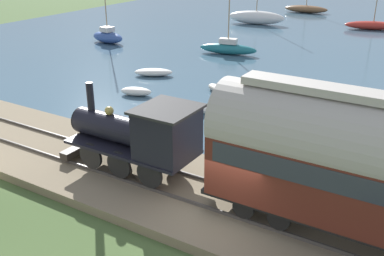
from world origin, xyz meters
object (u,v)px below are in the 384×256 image
(sailboat_teal, at_px, (228,48))
(rowboat_mid_harbor, at_px, (191,106))
(sailboat_white, at_px, (256,17))
(passenger_coach, at_px, (368,165))
(sailboat_brown, at_px, (306,9))
(sailboat_red, at_px, (373,25))
(rowboat_off_pier, at_px, (217,88))
(sailboat_blue, at_px, (108,36))
(steam_locomotive, at_px, (142,133))
(rowboat_near_shore, at_px, (136,91))
(rowboat_far_out, at_px, (153,72))

(sailboat_teal, bearing_deg, rowboat_mid_harbor, -173.29)
(sailboat_white, relative_size, rowboat_mid_harbor, 2.96)
(passenger_coach, height_order, sailboat_teal, sailboat_teal)
(sailboat_white, xyz_separation_m, sailboat_brown, (11.36, -2.10, -0.28))
(sailboat_red, distance_m, rowboat_off_pier, 27.66)
(sailboat_white, height_order, sailboat_brown, sailboat_white)
(sailboat_blue, bearing_deg, sailboat_white, -19.79)
(sailboat_blue, height_order, sailboat_brown, sailboat_blue)
(steam_locomotive, relative_size, rowboat_near_shore, 2.70)
(rowboat_off_pier, height_order, rowboat_near_shore, rowboat_near_shore)
(sailboat_red, height_order, rowboat_off_pier, sailboat_red)
(rowboat_mid_harbor, bearing_deg, rowboat_near_shore, 87.81)
(rowboat_mid_harbor, bearing_deg, sailboat_red, -2.31)
(sailboat_blue, bearing_deg, passenger_coach, -119.91)
(steam_locomotive, xyz_separation_m, sailboat_brown, (46.95, 8.78, -1.67))
(sailboat_red, xyz_separation_m, rowboat_mid_harbor, (-31.10, 3.81, -0.20))
(steam_locomotive, relative_size, sailboat_red, 0.74)
(sailboat_blue, bearing_deg, sailboat_red, -39.38)
(passenger_coach, bearing_deg, rowboat_far_out, 53.22)
(rowboat_mid_harbor, xyz_separation_m, rowboat_far_out, (4.60, 5.97, -0.01))
(sailboat_blue, xyz_separation_m, rowboat_far_out, (-6.70, -10.09, -0.37))
(sailboat_teal, height_order, sailboat_white, sailboat_white)
(sailboat_white, relative_size, rowboat_off_pier, 4.45)
(steam_locomotive, height_order, rowboat_mid_harbor, steam_locomotive)
(sailboat_blue, bearing_deg, rowboat_far_out, -117.89)
(sailboat_teal, relative_size, rowboat_near_shore, 3.66)
(rowboat_far_out, height_order, rowboat_near_shore, rowboat_far_out)
(steam_locomotive, height_order, sailboat_red, sailboat_red)
(sailboat_teal, relative_size, rowboat_off_pier, 4.13)
(steam_locomotive, bearing_deg, passenger_coach, -90.00)
(sailboat_teal, xyz_separation_m, sailboat_red, (17.96, -8.22, -0.07))
(steam_locomotive, height_order, passenger_coach, passenger_coach)
(sailboat_brown, relative_size, rowboat_off_pier, 3.18)
(steam_locomotive, xyz_separation_m, sailboat_red, (39.04, -1.18, -1.67))
(rowboat_near_shore, bearing_deg, steam_locomotive, -158.15)
(sailboat_brown, bearing_deg, rowboat_near_shore, 178.15)
(rowboat_off_pier, relative_size, rowboat_mid_harbor, 0.67)
(sailboat_teal, height_order, rowboat_near_shore, sailboat_teal)
(sailboat_white, bearing_deg, sailboat_brown, -21.58)
(sailboat_teal, xyz_separation_m, rowboat_off_pier, (-9.38, -4.01, -0.34))
(passenger_coach, height_order, rowboat_mid_harbor, passenger_coach)
(sailboat_blue, bearing_deg, steam_locomotive, -130.13)
(sailboat_blue, xyz_separation_m, sailboat_red, (19.80, -19.86, -0.15))
(passenger_coach, distance_m, sailboat_white, 40.43)
(rowboat_off_pier, bearing_deg, rowboat_near_shore, 162.51)
(sailboat_white, xyz_separation_m, rowboat_far_out, (-23.06, -2.29, -0.51))
(sailboat_blue, height_order, rowboat_off_pier, sailboat_blue)
(rowboat_off_pier, bearing_deg, sailboat_white, 51.33)
(sailboat_white, relative_size, sailboat_blue, 0.95)
(rowboat_near_shore, bearing_deg, rowboat_mid_harbor, -114.54)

